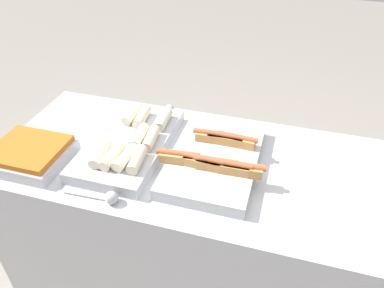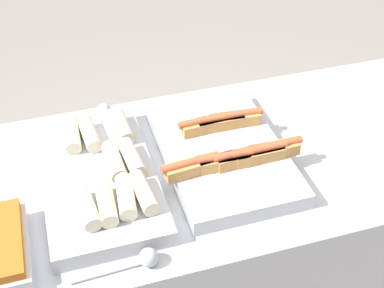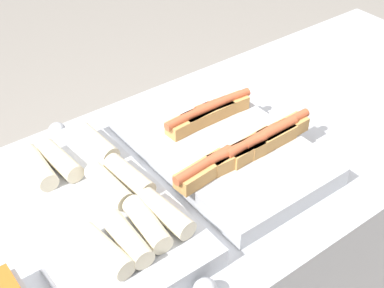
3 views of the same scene
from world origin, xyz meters
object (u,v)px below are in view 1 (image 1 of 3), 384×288
Objects in this scene: serving_spoon_near at (108,197)px; serving_spoon_far at (167,109)px; tray_hotdogs at (215,158)px; tray_side_front at (30,154)px; tray_wraps at (131,142)px.

serving_spoon_far is at bearing 90.10° from serving_spoon_near.
tray_hotdogs is at bearing -45.03° from serving_spoon_far.
tray_hotdogs is 0.73m from tray_side_front.
tray_side_front is 1.38× the size of serving_spoon_near.
tray_wraps is 0.32m from serving_spoon_far.
tray_hotdogs is 0.36m from tray_wraps.
serving_spoon_near is at bearing -89.90° from serving_spoon_far.
tray_side_front is 0.42m from serving_spoon_near.
serving_spoon_near is (0.40, -0.12, -0.01)m from tray_side_front.
tray_hotdogs is at bearing 44.31° from serving_spoon_near.
tray_wraps is at bearing -98.68° from serving_spoon_far.
tray_side_front is (-0.35, -0.18, 0.00)m from tray_wraps.
tray_hotdogs is 0.95× the size of tray_wraps.
serving_spoon_near is 1.01× the size of serving_spoon_far.
serving_spoon_far is (0.05, 0.31, -0.01)m from tray_wraps.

